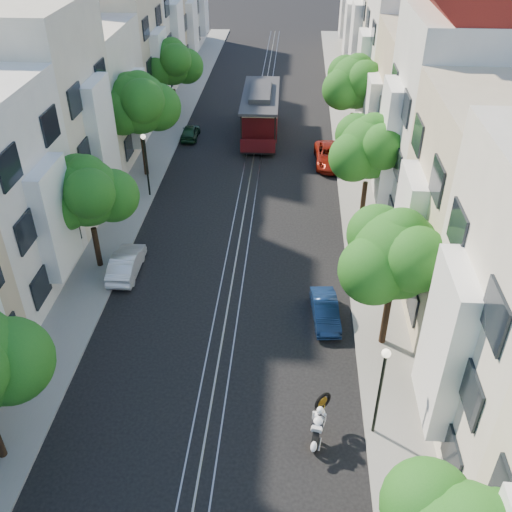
% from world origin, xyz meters
% --- Properties ---
extents(ground, '(200.00, 200.00, 0.00)m').
position_xyz_m(ground, '(0.00, 28.00, 0.00)').
color(ground, black).
rests_on(ground, ground).
extents(sidewalk_east, '(2.50, 80.00, 0.12)m').
position_xyz_m(sidewalk_east, '(7.25, 28.00, 0.06)').
color(sidewalk_east, gray).
rests_on(sidewalk_east, ground).
extents(sidewalk_west, '(2.50, 80.00, 0.12)m').
position_xyz_m(sidewalk_west, '(-7.25, 28.00, 0.06)').
color(sidewalk_west, gray).
rests_on(sidewalk_west, ground).
extents(rail_left, '(0.06, 80.00, 0.02)m').
position_xyz_m(rail_left, '(-0.55, 28.00, 0.01)').
color(rail_left, gray).
rests_on(rail_left, ground).
extents(rail_slot, '(0.06, 80.00, 0.02)m').
position_xyz_m(rail_slot, '(0.00, 28.00, 0.01)').
color(rail_slot, gray).
rests_on(rail_slot, ground).
extents(rail_right, '(0.06, 80.00, 0.02)m').
position_xyz_m(rail_right, '(0.55, 28.00, 0.01)').
color(rail_right, gray).
rests_on(rail_right, ground).
extents(lane_line, '(0.08, 80.00, 0.01)m').
position_xyz_m(lane_line, '(0.00, 28.00, 0.00)').
color(lane_line, tan).
rests_on(lane_line, ground).
extents(townhouses_east, '(7.75, 72.00, 12.00)m').
position_xyz_m(townhouses_east, '(11.87, 27.91, 5.18)').
color(townhouses_east, beige).
rests_on(townhouses_east, ground).
extents(townhouses_west, '(7.75, 72.00, 11.76)m').
position_xyz_m(townhouses_west, '(-11.87, 27.91, 5.08)').
color(townhouses_west, silver).
rests_on(townhouses_west, ground).
extents(tree_e_b, '(4.93, 4.08, 6.68)m').
position_xyz_m(tree_e_b, '(7.26, 8.98, 4.73)').
color(tree_e_b, black).
rests_on(tree_e_b, ground).
extents(tree_e_c, '(4.84, 3.99, 6.52)m').
position_xyz_m(tree_e_c, '(7.26, 19.98, 4.60)').
color(tree_e_c, black).
rests_on(tree_e_c, ground).
extents(tree_e_d, '(5.01, 4.16, 6.85)m').
position_xyz_m(tree_e_d, '(7.26, 30.98, 4.87)').
color(tree_e_d, black).
rests_on(tree_e_d, ground).
extents(tree_w_b, '(4.72, 3.87, 6.27)m').
position_xyz_m(tree_w_b, '(-7.14, 13.98, 4.40)').
color(tree_w_b, black).
rests_on(tree_w_b, ground).
extents(tree_w_c, '(5.13, 4.28, 7.09)m').
position_xyz_m(tree_w_c, '(-7.14, 24.98, 5.07)').
color(tree_w_c, black).
rests_on(tree_w_c, ground).
extents(tree_w_d, '(4.84, 3.99, 6.52)m').
position_xyz_m(tree_w_d, '(-7.14, 35.98, 4.60)').
color(tree_w_d, black).
rests_on(tree_w_d, ground).
extents(lamp_east, '(0.32, 0.32, 4.16)m').
position_xyz_m(lamp_east, '(6.30, 4.00, 2.85)').
color(lamp_east, black).
rests_on(lamp_east, ground).
extents(lamp_west, '(0.32, 0.32, 4.16)m').
position_xyz_m(lamp_west, '(-6.30, 22.00, 2.85)').
color(lamp_west, black).
rests_on(lamp_west, ground).
extents(sportbike_rider, '(0.81, 1.94, 1.68)m').
position_xyz_m(sportbike_rider, '(4.21, 3.61, 0.90)').
color(sportbike_rider, black).
rests_on(sportbike_rider, ground).
extents(cable_car, '(2.94, 8.96, 3.43)m').
position_xyz_m(cable_car, '(0.25, 32.73, 2.03)').
color(cable_car, black).
rests_on(cable_car, ground).
extents(parked_car_e_mid, '(1.45, 3.35, 1.07)m').
position_xyz_m(parked_car_e_mid, '(4.69, 10.45, 0.54)').
color(parked_car_e_mid, '#0C1D3F').
rests_on(parked_car_e_mid, ground).
extents(parked_car_e_far, '(2.32, 4.74, 1.30)m').
position_xyz_m(parked_car_e_far, '(5.60, 27.73, 0.65)').
color(parked_car_e_far, maroon).
rests_on(parked_car_e_far, ground).
extents(parked_car_w_mid, '(1.33, 3.74, 1.23)m').
position_xyz_m(parked_car_w_mid, '(-5.60, 13.54, 0.61)').
color(parked_car_w_mid, silver).
rests_on(parked_car_w_mid, ground).
extents(parked_car_w_far, '(1.27, 3.14, 1.07)m').
position_xyz_m(parked_car_w_far, '(-5.24, 31.74, 0.53)').
color(parked_car_w_far, '#14331E').
rests_on(parked_car_w_far, ground).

